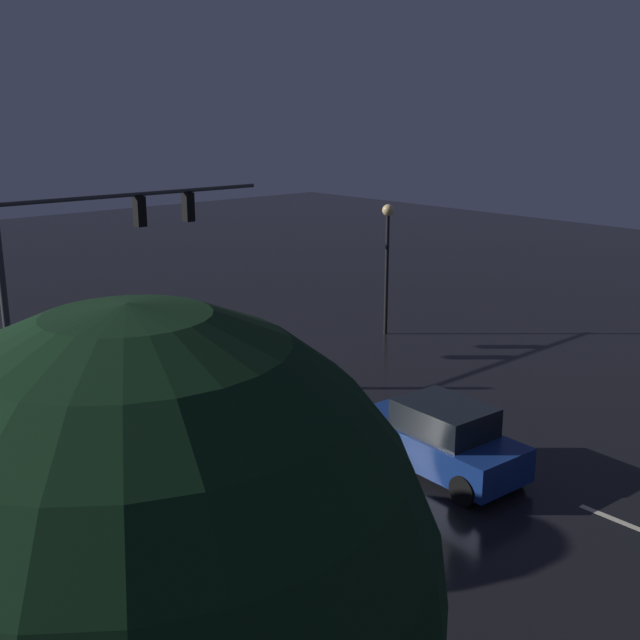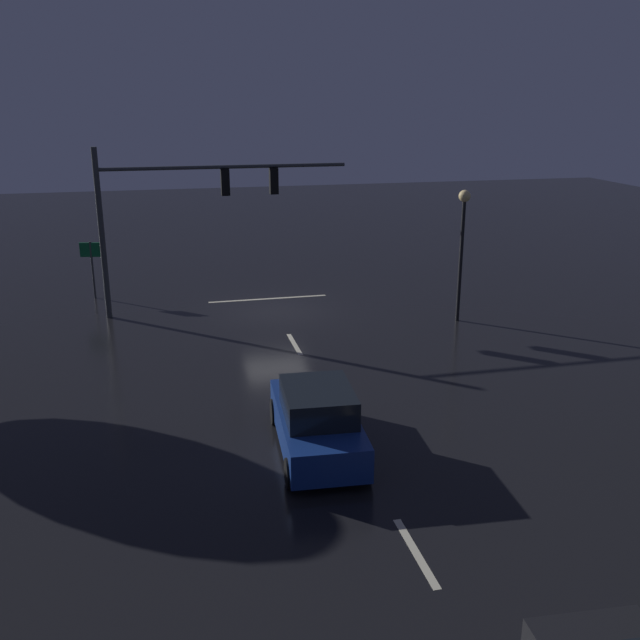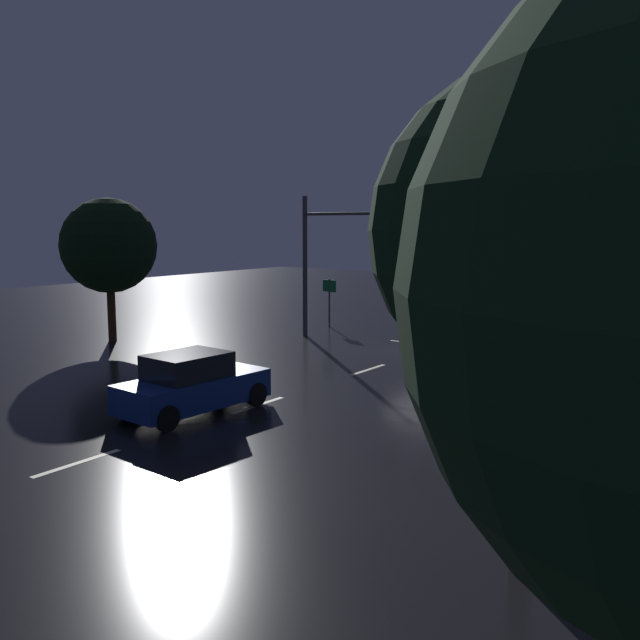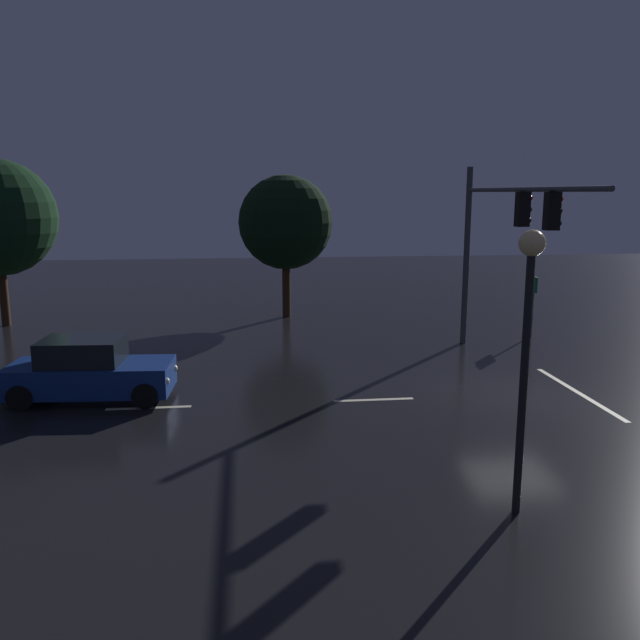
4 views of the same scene
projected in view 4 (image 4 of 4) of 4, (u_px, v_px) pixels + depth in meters
ground_plane at (514, 395)px, 18.33m from camera, size 80.00×80.00×0.00m
traffic_signal_assembly at (501, 228)px, 20.75m from camera, size 9.48×0.47×6.46m
lane_dash_far at (374, 400)px, 17.88m from camera, size 0.16×2.20×0.01m
lane_dash_mid at (149, 408)px, 17.21m from camera, size 0.16×2.20×0.01m
stop_bar at (578, 392)px, 18.54m from camera, size 5.00×0.16×0.01m
car_approaching at (89, 371)px, 17.78m from camera, size 2.13×4.46×1.70m
street_lamp_left_kerb at (527, 319)px, 10.93m from camera, size 0.44×0.44×4.96m
route_sign at (533, 292)px, 25.36m from camera, size 0.90×0.22×2.44m
tree_right_far at (286, 223)px, 29.07m from camera, size 4.17×4.17×6.34m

